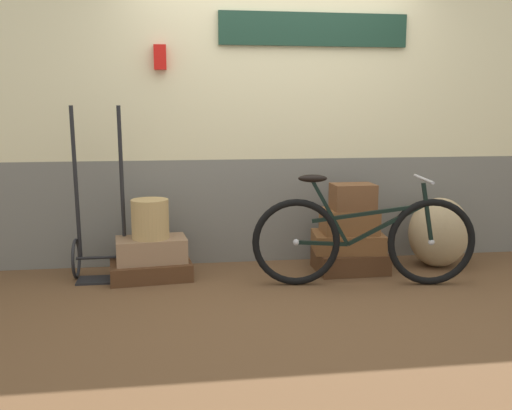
% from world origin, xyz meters
% --- Properties ---
extents(ground, '(9.76, 5.20, 0.06)m').
position_xyz_m(ground, '(0.00, 0.00, -0.03)').
color(ground, brown).
extents(station_building, '(7.76, 0.74, 2.65)m').
position_xyz_m(station_building, '(0.01, 0.85, 1.33)').
color(station_building, slate).
rests_on(station_building, ground).
extents(suitcase_0, '(0.68, 0.46, 0.14)m').
position_xyz_m(suitcase_0, '(-1.08, 0.35, 0.07)').
color(suitcase_0, '#4C2D19').
rests_on(suitcase_0, ground).
extents(suitcase_1, '(0.59, 0.38, 0.19)m').
position_xyz_m(suitcase_1, '(-1.07, 0.37, 0.23)').
color(suitcase_1, '#937051').
rests_on(suitcase_1, suitcase_0).
extents(suitcase_2, '(0.58, 0.45, 0.17)m').
position_xyz_m(suitcase_2, '(0.58, 0.34, 0.08)').
color(suitcase_2, '#4C2D19').
rests_on(suitcase_2, ground).
extents(suitcase_3, '(0.62, 0.46, 0.15)m').
position_xyz_m(suitcase_3, '(0.56, 0.36, 0.25)').
color(suitcase_3, brown).
rests_on(suitcase_3, suitcase_2).
extents(suitcase_4, '(0.46, 0.34, 0.20)m').
position_xyz_m(suitcase_4, '(0.57, 0.36, 0.43)').
color(suitcase_4, brown).
rests_on(suitcase_4, suitcase_3).
extents(suitcase_5, '(0.35, 0.25, 0.22)m').
position_xyz_m(suitcase_5, '(0.59, 0.34, 0.63)').
color(suitcase_5, brown).
rests_on(suitcase_5, suitcase_4).
extents(wicker_basket, '(0.30, 0.30, 0.31)m').
position_xyz_m(wicker_basket, '(-1.07, 0.36, 0.49)').
color(wicker_basket, tan).
rests_on(wicker_basket, suitcase_1).
extents(luggage_trolley, '(0.44, 0.38, 1.38)m').
position_xyz_m(luggage_trolley, '(-1.47, 0.43, 0.30)').
color(luggage_trolley, black).
rests_on(luggage_trolley, ground).
extents(burlap_sack, '(0.53, 0.45, 0.60)m').
position_xyz_m(burlap_sack, '(1.38, 0.37, 0.30)').
color(burlap_sack, tan).
rests_on(burlap_sack, ground).
extents(bicycle, '(1.72, 0.46, 0.87)m').
position_xyz_m(bicycle, '(0.56, -0.04, 0.36)').
color(bicycle, black).
rests_on(bicycle, ground).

